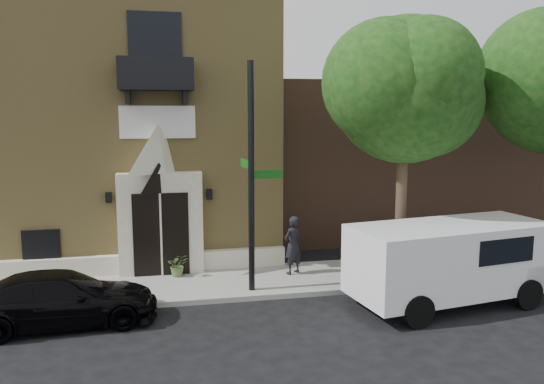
# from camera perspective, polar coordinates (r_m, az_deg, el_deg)

# --- Properties ---
(ground) EXTENTS (120.00, 120.00, 0.00)m
(ground) POSITION_cam_1_polar(r_m,az_deg,el_deg) (14.89, -7.75, -11.95)
(ground) COLOR black
(ground) RESTS_ON ground
(sidewalk) EXTENTS (42.00, 3.00, 0.15)m
(sidewalk) POSITION_cam_1_polar(r_m,az_deg,el_deg) (16.36, -4.57, -9.71)
(sidewalk) COLOR gray
(sidewalk) RESTS_ON ground
(church) EXTENTS (12.20, 11.01, 9.30)m
(church) POSITION_cam_1_polar(r_m,az_deg,el_deg) (21.99, -17.29, 6.72)
(church) COLOR tan
(church) RESTS_ON ground
(neighbour_building) EXTENTS (18.00, 8.00, 6.40)m
(neighbour_building) POSITION_cam_1_polar(r_m,az_deg,el_deg) (26.36, 17.66, 3.83)
(neighbour_building) COLOR brown
(neighbour_building) RESTS_ON ground
(street_tree_left) EXTENTS (4.97, 4.38, 7.77)m
(street_tree_left) POSITION_cam_1_polar(r_m,az_deg,el_deg) (15.86, 14.37, 10.71)
(street_tree_left) COLOR #38281C
(street_tree_left) RESTS_ON sidewalk
(black_sedan) EXTENTS (4.69, 2.18, 1.33)m
(black_sedan) POSITION_cam_1_polar(r_m,az_deg,el_deg) (14.24, -21.66, -10.64)
(black_sedan) COLOR black
(black_sedan) RESTS_ON ground
(cargo_van) EXTENTS (5.75, 3.02, 2.23)m
(cargo_van) POSITION_cam_1_polar(r_m,az_deg,el_deg) (15.34, 19.17, -6.85)
(cargo_van) COLOR white
(cargo_van) RESTS_ON ground
(street_sign) EXTENTS (1.09, 1.02, 6.44)m
(street_sign) POSITION_cam_1_polar(r_m,az_deg,el_deg) (14.79, -2.20, 1.53)
(street_sign) COLOR black
(street_sign) RESTS_ON sidewalk
(fire_hydrant) EXTENTS (0.50, 0.40, 0.87)m
(fire_hydrant) POSITION_cam_1_polar(r_m,az_deg,el_deg) (16.42, 12.81, -8.00)
(fire_hydrant) COLOR #A61216
(fire_hydrant) RESTS_ON sidewalk
(dumpster) EXTENTS (1.94, 1.36, 1.15)m
(dumpster) POSITION_cam_1_polar(r_m,az_deg,el_deg) (17.00, 15.23, -6.97)
(dumpster) COLOR #0E3418
(dumpster) RESTS_ON sidewalk
(planter) EXTENTS (0.68, 0.60, 0.72)m
(planter) POSITION_cam_1_polar(r_m,az_deg,el_deg) (16.86, -10.08, -7.73)
(planter) COLOR #567138
(planter) RESTS_ON sidewalk
(pedestrian_near) EXTENTS (0.80, 0.72, 1.84)m
(pedestrian_near) POSITION_cam_1_polar(r_m,az_deg,el_deg) (16.73, 2.26, -5.72)
(pedestrian_near) COLOR black
(pedestrian_near) RESTS_ON sidewalk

